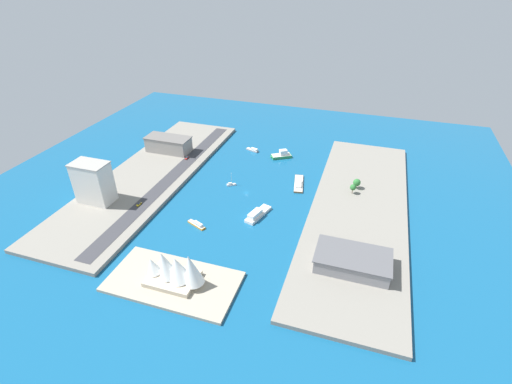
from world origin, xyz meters
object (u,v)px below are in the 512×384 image
Objects in this scene: ferry_green_doubledeck at (282,155)px; hotel_broad_white at (93,182)px; barge_flat_brown at (299,184)px; ferry_white_commuter at (257,214)px; water_taxi_orange at (197,224)px; carpark_squat_concrete at (169,144)px; sailboat_small_white at (231,184)px; traffic_light_waterfront at (195,158)px; warehouse_low_gray at (353,261)px; opera_landmark at (175,270)px; pickup_red at (187,158)px; yacht_sleek_gray at (253,150)px; taxi_yellow_cab at (139,204)px.

hotel_broad_white is (116.22, 123.49, 16.98)m from ferry_green_doubledeck.
ferry_white_commuter is (19.48, 55.01, 1.10)m from barge_flat_brown.
water_taxi_orange is 0.53× the size of barge_flat_brown.
sailboat_small_white is at bearing 154.36° from carpark_squat_concrete.
traffic_light_waterfront is (72.77, 39.55, 4.84)m from ferry_green_doubledeck.
warehouse_low_gray is 1.39× the size of hotel_broad_white.
sailboat_small_white is at bearing -84.53° from opera_landmark.
hotel_broad_white is at bearing -29.93° from opera_landmark.
sailboat_small_white reaches higher than ferry_white_commuter.
hotel_broad_white is 6.43× the size of pickup_red.
carpark_squat_concrete reaches higher than traffic_light_waterfront.
sailboat_small_white is at bearing 93.13° from yacht_sleek_gray.
yacht_sleek_gray is 0.39× the size of opera_landmark.
yacht_sleek_gray is 61.25m from traffic_light_waterfront.
carpark_squat_concrete reaches higher than ferry_white_commuter.
ferry_green_doubledeck is 0.47× the size of carpark_squat_concrete.
hotel_broad_white is (196.64, -14.01, 11.70)m from warehouse_low_gray.
water_taxi_orange is 3.38× the size of taxi_yellow_cab.
hotel_broad_white is (86.11, -2.28, 18.16)m from water_taxi_orange.
barge_flat_brown is 0.70× the size of carpark_squat_concrete.
opera_landmark reaches higher than barge_flat_brown.
carpark_squat_concrete is 179.87m from opera_landmark.
water_taxi_orange is 96.38m from traffic_light_waterfront.
taxi_yellow_cab reaches higher than water_taxi_orange.
yacht_sleek_gray is 83.20m from carpark_squat_concrete.
barge_flat_brown is 100.41m from traffic_light_waterfront.
water_taxi_orange is 88.04m from hotel_broad_white.
sailboat_small_white is 130.02m from warehouse_low_gray.
sailboat_small_white is at bearing -33.99° from warehouse_low_gray.
carpark_squat_concrete reaches higher than ferry_green_doubledeck.
pickup_red is (91.00, -64.54, 1.77)m from ferry_white_commuter.
ferry_green_doubledeck reaches higher than ferry_white_commuter.
taxi_yellow_cab is (51.90, -6.64, 2.62)m from water_taxi_orange.
ferry_green_doubledeck is 3.18× the size of traffic_light_waterfront.
warehouse_low_gray is 106.01m from opera_landmark.
carpark_squat_concrete is (134.89, -19.86, 9.22)m from barge_flat_brown.
ferry_green_doubledeck is 82.96m from traffic_light_waterfront.
water_taxi_orange is 0.59× the size of ferry_white_commuter.
ferry_white_commuter is 0.84× the size of hotel_broad_white.
warehouse_low_gray reaches higher than yacht_sleek_gray.
yacht_sleek_gray is at bearing -85.41° from opera_landmark.
hotel_broad_white is at bearing 46.73° from ferry_green_doubledeck.
traffic_light_waterfront is (41.70, 44.45, 6.01)m from yacht_sleek_gray.
yacht_sleek_gray is (58.29, -51.06, 0.24)m from barge_flat_brown.
ferry_white_commuter is 81.43m from warehouse_low_gray.
carpark_squat_concrete reaches higher than sailboat_small_white.
pickup_red is at bearing -4.93° from barge_flat_brown.
water_taxi_orange is 0.49× the size of hotel_broad_white.
sailboat_small_white is 0.36× the size of hotel_broad_white.
ferry_green_doubledeck is 0.75× the size of ferry_white_commuter.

